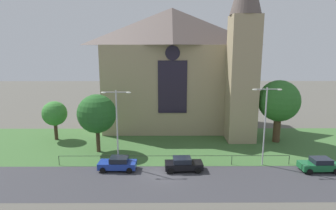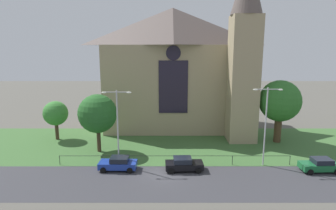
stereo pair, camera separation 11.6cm
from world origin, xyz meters
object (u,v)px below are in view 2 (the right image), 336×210
at_px(streetlamp_far, 265,117).
at_px(church_building, 177,68).
at_px(parked_car_blue, 118,163).
at_px(tree_right_far, 279,101).
at_px(tree_left_far, 55,114).
at_px(streetlamp_near, 117,119).
at_px(parked_car_green, 319,165).
at_px(tree_left_near, 97,114).
at_px(parked_car_black, 183,164).

bearing_deg(streetlamp_far, church_building, 119.65).
distance_m(streetlamp_far, parked_car_blue, 17.54).
distance_m(tree_right_far, streetlamp_far, 9.84).
height_order(church_building, streetlamp_far, church_building).
xyz_separation_m(tree_right_far, parked_car_blue, (-21.59, -9.87, -5.28)).
xyz_separation_m(tree_left_far, streetlamp_near, (10.92, -9.76, 1.61)).
bearing_deg(parked_car_blue, church_building, -110.01).
bearing_deg(parked_car_green, tree_right_far, -86.45).
bearing_deg(church_building, streetlamp_far, -60.35).
distance_m(tree_left_far, streetlamp_far, 29.56).
distance_m(tree_right_far, parked_car_green, 11.61).
height_order(tree_left_far, parked_car_green, tree_left_far).
xyz_separation_m(tree_left_near, tree_left_far, (-7.53, 5.15, -1.15)).
distance_m(tree_left_near, streetlamp_near, 5.74).
height_order(tree_right_far, parked_car_black, tree_right_far).
height_order(church_building, parked_car_blue, church_building).
xyz_separation_m(tree_left_far, parked_car_green, (33.62, -11.49, -3.23)).
bearing_deg(tree_right_far, parked_car_black, -144.74).
relative_size(streetlamp_near, parked_car_green, 2.09).
bearing_deg(parked_car_blue, tree_right_far, -153.86).
relative_size(church_building, streetlamp_near, 2.93).
height_order(parked_car_blue, parked_car_green, same).
bearing_deg(streetlamp_far, parked_car_blue, -175.52).
distance_m(tree_left_near, parked_car_black, 13.26).
distance_m(church_building, parked_car_green, 25.91).
distance_m(church_building, streetlamp_near, 18.95).
height_order(tree_left_near, parked_car_blue, tree_left_near).
xyz_separation_m(tree_right_far, tree_left_far, (-32.68, 1.19, -2.05)).
distance_m(church_building, parked_car_blue, 21.71).
xyz_separation_m(tree_right_far, streetlamp_far, (-4.84, -8.56, -0.26)).
distance_m(tree_left_far, streetlamp_near, 14.73).
bearing_deg(streetlamp_far, tree_right_far, 60.52).
relative_size(church_building, tree_right_far, 2.87).
height_order(streetlamp_near, parked_car_green, streetlamp_near).
bearing_deg(parked_car_green, parked_car_blue, -2.73).
xyz_separation_m(streetlamp_far, parked_car_blue, (-16.75, -1.31, -5.02)).
bearing_deg(tree_right_far, tree_left_far, 177.91).
xyz_separation_m(tree_left_near, tree_right_far, (25.15, 3.96, 0.90)).
relative_size(tree_left_far, streetlamp_far, 0.63).
bearing_deg(streetlamp_far, parked_car_green, -16.72).
bearing_deg(tree_left_far, streetlamp_near, -41.76).
distance_m(tree_right_far, parked_car_black, 18.21).
distance_m(church_building, tree_left_near, 17.06).
relative_size(streetlamp_far, parked_car_green, 2.16).
bearing_deg(parked_car_blue, tree_left_far, -43.38).
relative_size(church_building, tree_left_far, 4.46).
xyz_separation_m(church_building, parked_car_black, (0.19, -18.33, -9.53)).
relative_size(tree_left_near, tree_right_far, 0.85).
bearing_deg(parked_car_black, streetlamp_near, 166.33).
bearing_deg(parked_car_green, streetlamp_near, -6.03).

